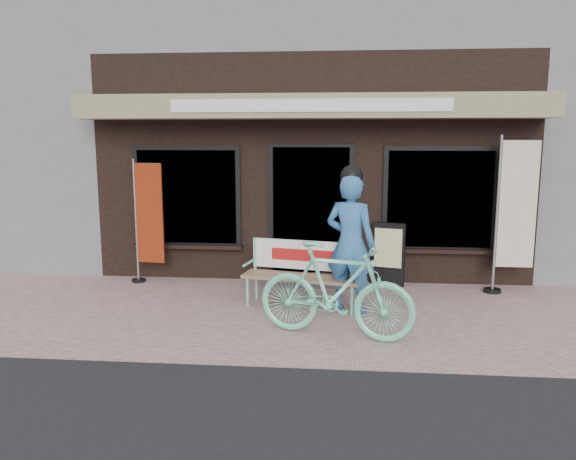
# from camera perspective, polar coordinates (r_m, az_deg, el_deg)

# --- Properties ---
(ground) EXTENTS (70.00, 70.00, 0.00)m
(ground) POSITION_cam_1_polar(r_m,az_deg,el_deg) (7.25, 1.45, -9.17)
(ground) COLOR #C49C96
(ground) RESTS_ON ground
(storefront) EXTENTS (7.00, 6.77, 6.00)m
(storefront) POSITION_cam_1_polar(r_m,az_deg,el_deg) (11.84, 3.14, 12.78)
(storefront) COLOR black
(storefront) RESTS_ON ground
(bench) EXTENTS (1.69, 0.74, 0.89)m
(bench) POSITION_cam_1_polar(r_m,az_deg,el_deg) (7.76, 1.59, -3.90)
(bench) COLOR #6FD9B0
(bench) RESTS_ON ground
(person) EXTENTS (0.79, 0.66, 1.96)m
(person) POSITION_cam_1_polar(r_m,az_deg,el_deg) (7.43, 6.36, -1.10)
(person) COLOR #316AA9
(person) RESTS_ON ground
(bicycle) EXTENTS (1.94, 0.99, 1.12)m
(bicycle) POSITION_cam_1_polar(r_m,az_deg,el_deg) (6.55, 4.85, -6.14)
(bicycle) COLOR #6FD9B0
(bicycle) RESTS_ON ground
(nobori_red) EXTENTS (0.58, 0.24, 1.97)m
(nobori_red) POSITION_cam_1_polar(r_m,az_deg,el_deg) (9.11, -14.09, 1.00)
(nobori_red) COLOR gray
(nobori_red) RESTS_ON ground
(nobori_cream) EXTENTS (0.68, 0.26, 2.34)m
(nobori_cream) POSITION_cam_1_polar(r_m,az_deg,el_deg) (8.86, 21.94, 1.61)
(nobori_cream) COLOR gray
(nobori_cream) RESTS_ON ground
(menu_stand) EXTENTS (0.50, 0.23, 1.00)m
(menu_stand) POSITION_cam_1_polar(r_m,az_deg,el_deg) (8.89, 10.17, -2.38)
(menu_stand) COLOR black
(menu_stand) RESTS_ON ground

